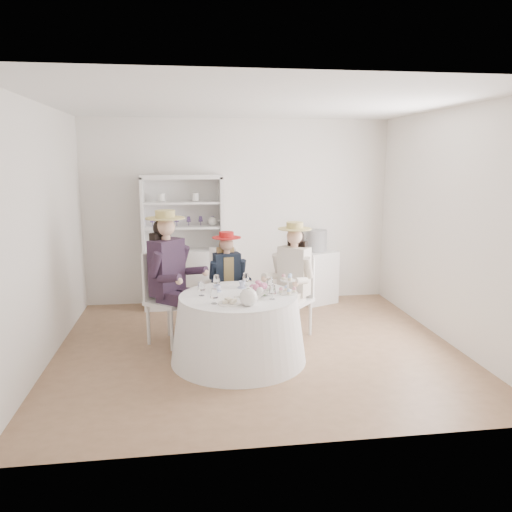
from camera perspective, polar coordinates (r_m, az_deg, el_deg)
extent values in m
plane|color=brown|center=(5.81, 0.14, -10.41)|extent=(4.50, 4.50, 0.00)
plane|color=white|center=(5.44, 0.15, 17.12)|extent=(4.50, 4.50, 0.00)
plane|color=white|center=(7.43, -2.02, 5.05)|extent=(4.50, 0.00, 4.50)
plane|color=white|center=(3.52, 4.70, -1.69)|extent=(4.50, 0.00, 4.50)
plane|color=white|center=(5.61, -23.27, 2.21)|extent=(0.00, 4.50, 4.50)
plane|color=white|center=(6.19, 21.28, 3.10)|extent=(0.00, 4.50, 4.50)
cone|color=white|center=(5.37, -2.02, -8.28)|extent=(1.44, 1.44, 0.70)
cylinder|color=white|center=(5.26, -2.04, -4.60)|extent=(1.24, 1.24, 0.02)
cube|color=silver|center=(7.30, -8.20, -2.55)|extent=(1.19, 0.63, 0.85)
cube|color=silver|center=(7.33, -8.40, 4.95)|extent=(1.11, 0.25, 1.03)
cube|color=silver|center=(7.11, -8.52, 8.94)|extent=(1.19, 0.63, 0.06)
cube|color=silver|center=(7.17, -12.77, 4.66)|extent=(0.12, 0.42, 1.03)
cube|color=silver|center=(7.16, -4.03, 4.90)|extent=(0.12, 0.42, 1.03)
cube|color=silver|center=(7.17, -8.36, 3.30)|extent=(1.10, 0.57, 0.03)
cube|color=silver|center=(7.13, -8.44, 6.07)|extent=(1.10, 0.57, 0.03)
sphere|color=white|center=(7.17, -4.99, 3.98)|extent=(0.13, 0.13, 0.13)
cube|color=silver|center=(7.55, 6.80, -2.33)|extent=(0.66, 0.66, 0.78)
cylinder|color=black|center=(7.44, 6.90, 1.77)|extent=(0.32, 0.32, 0.31)
cube|color=silver|center=(5.88, -9.85, -5.19)|extent=(0.62, 0.62, 0.04)
cylinder|color=silver|center=(5.72, -9.61, -8.33)|extent=(0.04, 0.04, 0.49)
cylinder|color=silver|center=(5.97, -7.35, -7.41)|extent=(0.04, 0.04, 0.49)
cylinder|color=silver|center=(5.95, -12.19, -7.66)|extent=(0.04, 0.04, 0.49)
cylinder|color=silver|center=(6.19, -9.91, -6.81)|extent=(0.04, 0.04, 0.49)
cube|color=silver|center=(5.93, -11.38, -2.11)|extent=(0.29, 0.34, 0.55)
cube|color=black|center=(5.79, -10.15, -1.26)|extent=(0.42, 0.45, 0.64)
cube|color=black|center=(5.70, -9.54, -4.78)|extent=(0.38, 0.35, 0.13)
cylinder|color=black|center=(5.70, -8.25, -8.23)|extent=(0.11, 0.11, 0.51)
cylinder|color=black|center=(5.58, -11.40, -0.96)|extent=(0.21, 0.20, 0.30)
cube|color=black|center=(5.84, -8.25, -4.34)|extent=(0.38, 0.35, 0.13)
cylinder|color=black|center=(5.84, -6.99, -7.70)|extent=(0.11, 0.11, 0.51)
cylinder|color=black|center=(5.92, -8.38, -0.18)|extent=(0.21, 0.20, 0.30)
cylinder|color=#D8A889|center=(5.73, -10.26, 2.09)|extent=(0.10, 0.10, 0.09)
sphere|color=#D8A889|center=(5.71, -10.30, 3.29)|extent=(0.21, 0.21, 0.21)
sphere|color=black|center=(5.75, -10.67, 3.16)|extent=(0.21, 0.21, 0.21)
cube|color=black|center=(5.82, -10.86, 0.65)|extent=(0.24, 0.26, 0.42)
cylinder|color=tan|center=(5.70, -10.34, 4.28)|extent=(0.44, 0.44, 0.01)
cylinder|color=tan|center=(5.70, -10.35, 4.72)|extent=(0.22, 0.22, 0.09)
cube|color=silver|center=(6.26, -3.26, -4.98)|extent=(0.41, 0.41, 0.04)
cylinder|color=silver|center=(6.15, -4.19, -7.26)|extent=(0.03, 0.03, 0.39)
cylinder|color=silver|center=(6.22, -1.63, -7.02)|extent=(0.03, 0.03, 0.39)
cylinder|color=silver|center=(6.41, -4.81, -6.50)|extent=(0.03, 0.03, 0.39)
cylinder|color=silver|center=(6.48, -2.35, -6.28)|extent=(0.03, 0.03, 0.39)
cube|color=silver|center=(6.34, -3.66, -2.52)|extent=(0.34, 0.09, 0.44)
cube|color=black|center=(6.19, -3.34, -2.02)|extent=(0.35, 0.23, 0.51)
cube|color=tan|center=(6.19, -3.34, -2.02)|extent=(0.16, 0.21, 0.44)
cube|color=black|center=(6.12, -3.74, -4.67)|extent=(0.17, 0.32, 0.11)
cylinder|color=black|center=(6.08, -3.41, -7.38)|extent=(0.09, 0.09, 0.41)
cylinder|color=black|center=(6.10, -4.93, -1.64)|extent=(0.11, 0.17, 0.24)
cube|color=black|center=(6.16, -2.29, -4.55)|extent=(0.17, 0.32, 0.11)
cylinder|color=black|center=(6.12, -1.95, -7.25)|extent=(0.09, 0.09, 0.41)
cylinder|color=black|center=(6.19, -1.62, -1.41)|extent=(0.11, 0.17, 0.24)
cylinder|color=#D8A889|center=(6.13, -3.37, 0.48)|extent=(0.08, 0.08, 0.07)
sphere|color=#D8A889|center=(6.12, -3.38, 1.38)|extent=(0.17, 0.17, 0.17)
sphere|color=tan|center=(6.16, -3.47, 1.32)|extent=(0.17, 0.17, 0.17)
cube|color=tan|center=(6.23, -3.52, -0.53)|extent=(0.22, 0.11, 0.34)
cylinder|color=red|center=(6.10, -3.39, 2.12)|extent=(0.35, 0.35, 0.01)
cylinder|color=red|center=(6.10, -3.39, 2.45)|extent=(0.18, 0.18, 0.07)
cube|color=silver|center=(6.04, 4.23, -5.13)|extent=(0.56, 0.56, 0.04)
cylinder|color=silver|center=(6.05, 2.13, -7.34)|extent=(0.04, 0.04, 0.44)
cylinder|color=silver|center=(5.90, 4.78, -7.85)|extent=(0.04, 0.04, 0.44)
cylinder|color=silver|center=(6.31, 3.64, -6.57)|extent=(0.04, 0.04, 0.44)
cylinder|color=silver|center=(6.16, 6.22, -7.04)|extent=(0.04, 0.04, 0.44)
cube|color=silver|center=(6.12, 5.08, -2.33)|extent=(0.30, 0.27, 0.50)
cube|color=beige|center=(5.96, 4.37, -1.70)|extent=(0.40, 0.38, 0.57)
cube|color=beige|center=(5.96, 2.92, -4.54)|extent=(0.32, 0.34, 0.12)
cylinder|color=beige|center=(5.93, 2.20, -7.61)|extent=(0.10, 0.10, 0.46)
cylinder|color=beige|center=(6.01, 2.49, -0.89)|extent=(0.18, 0.19, 0.27)
cube|color=beige|center=(5.87, 4.42, -4.79)|extent=(0.32, 0.34, 0.12)
cylinder|color=beige|center=(5.85, 3.71, -7.91)|extent=(0.10, 0.10, 0.46)
cylinder|color=beige|center=(5.82, 5.95, -1.35)|extent=(0.18, 0.19, 0.27)
cylinder|color=#D8A889|center=(5.90, 4.41, 1.21)|extent=(0.09, 0.09, 0.08)
sphere|color=#D8A889|center=(5.88, 4.43, 2.26)|extent=(0.19, 0.19, 0.19)
sphere|color=black|center=(5.92, 4.64, 2.17)|extent=(0.19, 0.19, 0.19)
cube|color=black|center=(5.99, 4.76, 0.01)|extent=(0.23, 0.22, 0.38)
cylinder|color=tan|center=(5.87, 4.44, 3.12)|extent=(0.40, 0.40, 0.01)
cylinder|color=tan|center=(5.86, 4.45, 3.50)|extent=(0.20, 0.20, 0.08)
cube|color=silver|center=(7.00, -3.47, -2.90)|extent=(0.48, 0.48, 0.04)
cylinder|color=silver|center=(7.18, -1.99, -4.38)|extent=(0.04, 0.04, 0.43)
cylinder|color=silver|center=(7.24, -4.43, -4.29)|extent=(0.04, 0.04, 0.43)
cylinder|color=silver|center=(6.89, -2.41, -5.07)|extent=(0.04, 0.04, 0.43)
cylinder|color=silver|center=(6.95, -4.96, -4.96)|extent=(0.04, 0.04, 0.43)
cube|color=silver|center=(6.78, -3.77, -1.09)|extent=(0.37, 0.13, 0.49)
imported|color=white|center=(5.40, -4.48, -3.75)|extent=(0.09, 0.09, 0.07)
imported|color=white|center=(5.54, -1.60, -3.33)|extent=(0.10, 0.10, 0.07)
imported|color=white|center=(5.37, 0.40, -3.78)|extent=(0.11, 0.11, 0.07)
imported|color=white|center=(5.25, 0.53, -4.19)|extent=(0.28, 0.28, 0.06)
sphere|color=#CF6791|center=(5.19, 0.93, -3.64)|extent=(0.07, 0.07, 0.07)
sphere|color=white|center=(5.23, 0.70, -3.54)|extent=(0.07, 0.07, 0.07)
sphere|color=#CF6791|center=(5.24, 0.27, -3.49)|extent=(0.07, 0.07, 0.07)
sphere|color=white|center=(5.23, -0.17, -3.53)|extent=(0.07, 0.07, 0.07)
sphere|color=#CF6791|center=(5.20, -0.42, -3.63)|extent=(0.07, 0.07, 0.07)
sphere|color=white|center=(5.16, -0.36, -3.75)|extent=(0.07, 0.07, 0.07)
sphere|color=#CF6791|center=(5.13, -0.01, -3.83)|extent=(0.07, 0.07, 0.07)
sphere|color=white|center=(5.13, 0.47, -3.83)|extent=(0.07, 0.07, 0.07)
sphere|color=#CF6791|center=(5.15, 0.84, -3.76)|extent=(0.07, 0.07, 0.07)
sphere|color=white|center=(4.89, -0.85, -4.73)|extent=(0.18, 0.18, 0.18)
cylinder|color=white|center=(4.90, 0.43, -4.57)|extent=(0.11, 0.03, 0.09)
cylinder|color=white|center=(4.86, -0.85, -3.71)|extent=(0.04, 0.04, 0.02)
cylinder|color=white|center=(4.96, -3.03, -5.42)|extent=(0.23, 0.23, 0.01)
cube|color=beige|center=(4.93, -3.53, -5.26)|extent=(0.05, 0.04, 0.03)
cube|color=beige|center=(4.95, -3.03, -5.05)|extent=(0.06, 0.05, 0.03)
cube|color=beige|center=(4.97, -2.53, -5.11)|extent=(0.06, 0.06, 0.03)
cube|color=beige|center=(4.98, -3.27, -4.94)|extent=(0.06, 0.06, 0.03)
cube|color=beige|center=(4.92, -2.68, -5.29)|extent=(0.06, 0.06, 0.03)
cylinder|color=white|center=(5.34, 3.63, -4.23)|extent=(0.22, 0.22, 0.01)
cylinder|color=white|center=(5.32, 3.64, -3.53)|extent=(0.02, 0.02, 0.14)
cylinder|color=white|center=(5.30, 3.64, -2.78)|extent=(0.16, 0.16, 0.01)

